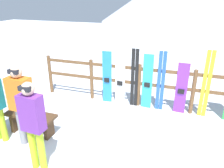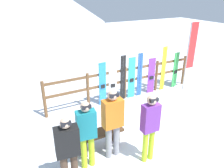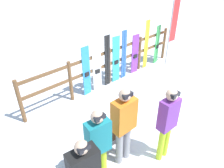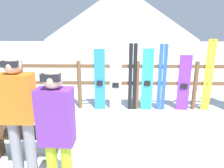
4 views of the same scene
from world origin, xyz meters
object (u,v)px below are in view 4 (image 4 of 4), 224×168
person_purple (57,129)px  ski_pair_black (133,78)px  ski_pair_blue (162,78)px  snowboard_white (116,82)px  snowboard_blue (100,80)px  ski_pair_yellow (209,76)px  bench (23,138)px  snowboard_purple (184,83)px  person_orange (18,110)px  snowboard_cyan (147,80)px

person_purple → ski_pair_black: size_ratio=1.02×
person_purple → ski_pair_blue: size_ratio=1.03×
snowboard_white → ski_pair_blue: 1.11m
snowboard_blue → ski_pair_yellow: size_ratio=0.87×
bench → snowboard_purple: bearing=33.5°
ski_pair_yellow → person_orange: bearing=-145.4°
person_purple → person_orange: person_orange is taller
bench → ski_pair_blue: (2.52, 2.02, 0.45)m
ski_pair_black → snowboard_cyan: (0.35, -0.00, -0.06)m
bench → snowboard_cyan: size_ratio=0.77×
ski_pair_yellow → snowboard_blue: bearing=-179.9°
ski_pair_yellow → bench: bearing=-150.7°
snowboard_cyan → ski_pair_yellow: (1.43, 0.00, 0.11)m
snowboard_white → snowboard_cyan: snowboard_cyan is taller
snowboard_purple → ski_pair_yellow: 0.59m
snowboard_white → bench: bearing=-125.2°
snowboard_white → ski_pair_yellow: (2.18, 0.00, 0.17)m
snowboard_white → person_orange: bearing=-118.1°
person_orange → ski_pair_blue: bearing=45.2°
snowboard_cyan → snowboard_purple: snowboard_cyan is taller
person_orange → ski_pair_yellow: bearing=34.6°
bench → snowboard_blue: size_ratio=0.78×
person_orange → ski_pair_black: bearing=55.0°
ski_pair_blue → snowboard_blue: bearing=-179.9°
ski_pair_black → snowboard_purple: 1.23m
snowboard_white → ski_pair_blue: (1.10, 0.00, 0.11)m
person_orange → snowboard_blue: size_ratio=1.14×
snowboard_blue → snowboard_white: 0.38m
ski_pair_black → snowboard_cyan: ski_pair_black is taller
person_purple → snowboard_white: size_ratio=1.19×
ski_pair_black → person_orange: bearing=-125.0°
person_purple → snowboard_cyan: person_purple is taller
person_purple → snowboard_white: bearing=77.7°
ski_pair_black → snowboard_white: bearing=-179.5°
ski_pair_black → ski_pair_yellow: (1.78, 0.00, 0.05)m
ski_pair_yellow → snowboard_cyan: bearing=-179.9°
ski_pair_blue → person_orange: bearing=-134.8°
ski_pair_blue → snowboard_purple: (0.52, -0.00, -0.13)m
ski_pair_blue → person_purple: bearing=-120.9°
snowboard_purple → ski_pair_blue: bearing=179.6°
snowboard_cyan → person_purple: bearing=-115.6°
person_orange → ski_pair_yellow: 4.19m
ski_pair_black → snowboard_cyan: bearing=-0.6°
person_purple → snowboard_cyan: 3.20m
ski_pair_blue → snowboard_white: bearing=-179.8°
snowboard_blue → ski_pair_black: size_ratio=0.92×
person_orange → snowboard_blue: bearing=69.5°
snowboard_cyan → person_orange: bearing=-130.4°
person_purple → snowboard_blue: 2.89m
snowboard_white → snowboard_purple: bearing=-0.0°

